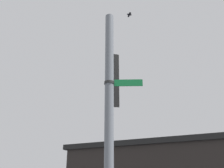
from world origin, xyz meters
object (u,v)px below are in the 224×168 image
Objects in this scene: street_name_sign at (117,83)px; bird_flying at (129,15)px; traffic_light_nearest_pole at (111,70)px; traffic_light_mid_inner at (113,96)px.

bird_flying reaches higher than street_name_sign.
bird_flying is (1.83, 3.43, 5.39)m from street_name_sign.
traffic_light_nearest_pole and traffic_light_mid_inner have the same top height.
traffic_light_mid_inner is at bearing 71.13° from traffic_light_nearest_pole.
traffic_light_mid_inner is 1.13× the size of street_name_sign.
traffic_light_mid_inner is (1.00, 2.93, 0.00)m from traffic_light_nearest_pole.
traffic_light_mid_inner is 4.79m from street_name_sign.
bird_flying reaches higher than traffic_light_nearest_pole.
traffic_light_nearest_pole is 1.13× the size of street_name_sign.
traffic_light_mid_inner is 4.40m from bird_flying.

